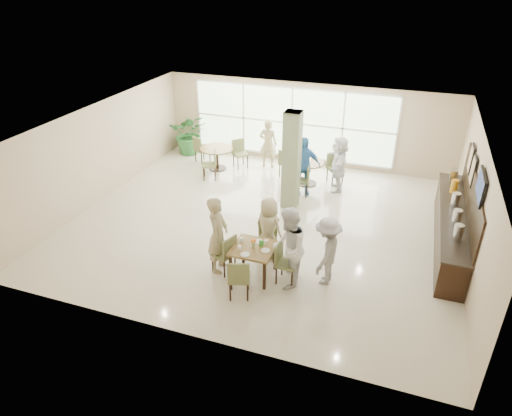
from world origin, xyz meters
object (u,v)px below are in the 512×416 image
(adult_b, at_px, (339,164))
(teen_right, at_px, (288,248))
(teen_far, at_px, (269,228))
(teen_standing, at_px, (327,251))
(buffet_counter, at_px, (452,225))
(adult_standing, at_px, (268,144))
(round_table_left, at_px, (217,153))
(adult_a, at_px, (303,166))
(round_table_right, at_px, (308,168))
(teen_left, at_px, (218,235))
(main_table, at_px, (253,251))
(potted_plant, at_px, (190,133))

(adult_b, bearing_deg, teen_right, -12.32)
(teen_far, bearing_deg, teen_standing, 179.97)
(buffet_counter, bearing_deg, adult_b, 145.35)
(teen_right, height_order, adult_standing, teen_right)
(round_table_left, relative_size, adult_a, 0.62)
(round_table_right, height_order, buffet_counter, buffet_counter)
(teen_left, height_order, teen_standing, teen_left)
(teen_far, bearing_deg, round_table_right, -68.76)
(round_table_left, bearing_deg, adult_standing, 25.79)
(main_table, xyz_separation_m, teen_right, (0.80, -0.03, 0.27))
(teen_standing, bearing_deg, teen_right, -59.26)
(buffet_counter, relative_size, potted_plant, 3.08)
(potted_plant, bearing_deg, adult_b, -12.53)
(teen_standing, distance_m, adult_standing, 6.57)
(round_table_right, height_order, teen_right, teen_right)
(round_table_right, xyz_separation_m, teen_far, (0.08, -4.27, 0.22))
(main_table, bearing_deg, round_table_left, 121.16)
(teen_standing, bearing_deg, teen_left, -76.27)
(adult_b, bearing_deg, round_table_left, -104.06)
(teen_far, bearing_deg, teen_right, 149.03)
(potted_plant, height_order, teen_left, teen_left)
(teen_left, bearing_deg, teen_far, -52.79)
(teen_far, relative_size, teen_right, 0.83)
(teen_left, xyz_separation_m, teen_far, (0.90, 0.88, -0.14))
(potted_plant, bearing_deg, teen_far, -48.65)
(round_table_left, distance_m, teen_standing, 6.89)
(teen_right, height_order, adult_a, teen_right)
(round_table_right, xyz_separation_m, potted_plant, (-4.70, 1.16, 0.21))
(potted_plant, distance_m, teen_far, 7.24)
(main_table, relative_size, round_table_left, 0.82)
(main_table, xyz_separation_m, buffet_counter, (4.17, 2.82, -0.10))
(teen_standing, relative_size, adult_standing, 0.95)
(teen_standing, relative_size, adult_a, 0.88)
(buffet_counter, xyz_separation_m, adult_b, (-3.21, 2.22, 0.31))
(adult_b, xyz_separation_m, adult_standing, (-2.59, 1.01, -0.03))
(buffet_counter, relative_size, adult_a, 2.60)
(teen_left, distance_m, adult_b, 5.36)
(main_table, xyz_separation_m, adult_a, (-0.01, 4.40, 0.25))
(main_table, distance_m, adult_standing, 6.28)
(teen_far, height_order, teen_right, teen_right)
(main_table, height_order, teen_left, teen_left)
(round_table_left, relative_size, potted_plant, 0.73)
(teen_left, height_order, teen_right, teen_right)
(teen_right, distance_m, adult_b, 5.08)
(teen_left, bearing_deg, round_table_left, 16.84)
(round_table_right, relative_size, teen_right, 0.54)
(potted_plant, bearing_deg, round_table_right, -13.84)
(teen_left, xyz_separation_m, teen_right, (1.63, -0.02, 0.01))
(round_table_left, bearing_deg, teen_far, -53.54)
(teen_right, bearing_deg, buffet_counter, 120.05)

